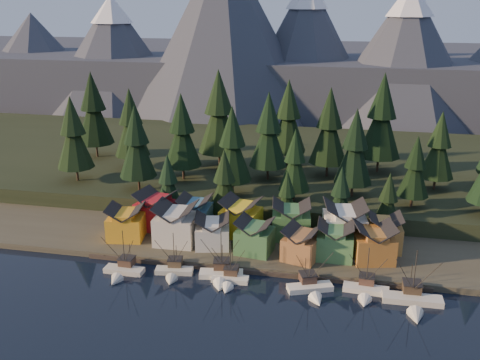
% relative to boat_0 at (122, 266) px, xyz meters
% --- Properties ---
extents(ground, '(500.00, 500.00, 0.00)m').
position_rel_boat_0_xyz_m(ground, '(28.76, -8.59, -2.23)').
color(ground, black).
rests_on(ground, ground).
extents(shore_strip, '(400.00, 50.00, 1.50)m').
position_rel_boat_0_xyz_m(shore_strip, '(28.76, 31.41, -1.48)').
color(shore_strip, '#3C382B').
rests_on(shore_strip, ground).
extents(hillside, '(420.00, 100.00, 6.00)m').
position_rel_boat_0_xyz_m(hillside, '(28.76, 81.41, 0.77)').
color(hillside, black).
rests_on(hillside, ground).
extents(dock, '(80.00, 4.00, 1.00)m').
position_rel_boat_0_xyz_m(dock, '(28.76, 7.91, -1.73)').
color(dock, '#42372F').
rests_on(dock, ground).
extents(mountain_ridge, '(560.00, 190.00, 90.00)m').
position_rel_boat_0_xyz_m(mountain_ridge, '(24.56, 205.00, 23.83)').
color(mountain_ridge, '#404252').
rests_on(mountain_ridge, ground).
extents(boat_0, '(9.45, 10.26, 11.46)m').
position_rel_boat_0_xyz_m(boat_0, '(0.00, 0.00, 0.00)').
color(boat_0, beige).
rests_on(boat_0, ground).
extents(boat_1, '(9.15, 9.73, 10.92)m').
position_rel_boat_0_xyz_m(boat_1, '(11.54, 2.27, -0.09)').
color(boat_1, beige).
rests_on(boat_1, ground).
extents(boat_2, '(10.53, 11.16, 12.36)m').
position_rel_boat_0_xyz_m(boat_2, '(22.61, 2.63, 0.17)').
color(boat_2, silver).
rests_on(boat_2, ground).
extents(boat_3, '(8.54, 9.25, 10.69)m').
position_rel_boat_0_xyz_m(boat_3, '(24.92, 1.14, -0.11)').
color(boat_3, silver).
rests_on(boat_3, ground).
extents(boat_4, '(10.52, 11.02, 11.77)m').
position_rel_boat_0_xyz_m(boat_4, '(43.06, 0.79, 0.01)').
color(boat_4, white).
rests_on(boat_4, ground).
extents(boat_5, '(10.10, 10.88, 11.31)m').
position_rel_boat_0_xyz_m(boat_5, '(54.46, 2.53, -0.10)').
color(boat_5, silver).
rests_on(boat_5, ground).
extents(boat_6, '(12.54, 13.63, 12.93)m').
position_rel_boat_0_xyz_m(boat_6, '(63.99, -0.11, 0.08)').
color(boat_6, beige).
rests_on(boat_6, ground).
extents(house_front_0, '(9.90, 9.49, 8.78)m').
position_rel_boat_0_xyz_m(house_front_0, '(-5.45, 15.76, 3.88)').
color(house_front_0, gold).
rests_on(house_front_0, shore_strip).
extents(house_front_1, '(10.11, 9.72, 10.29)m').
position_rel_boat_0_xyz_m(house_front_1, '(7.89, 15.94, 4.68)').
color(house_front_1, beige).
rests_on(house_front_1, shore_strip).
extents(house_front_2, '(9.77, 9.82, 8.05)m').
position_rel_boat_0_xyz_m(house_front_2, '(17.34, 15.75, 3.50)').
color(house_front_2, silver).
rests_on(house_front_2, shore_strip).
extents(house_front_3, '(9.36, 9.03, 8.48)m').
position_rel_boat_0_xyz_m(house_front_3, '(28.12, 14.62, 3.73)').
color(house_front_3, '#3B6D3D').
rests_on(house_front_3, shore_strip).
extents(house_front_4, '(9.56, 10.00, 7.89)m').
position_rel_boat_0_xyz_m(house_front_4, '(39.51, 13.37, 3.42)').
color(house_front_4, '#996336').
rests_on(house_front_4, shore_strip).
extents(house_front_5, '(8.45, 7.70, 8.83)m').
position_rel_boat_0_xyz_m(house_front_5, '(47.27, 15.52, 3.91)').
color(house_front_5, '#498246').
rests_on(house_front_5, shore_strip).
extents(house_front_6, '(10.75, 10.38, 9.07)m').
position_rel_boat_0_xyz_m(house_front_6, '(56.10, 16.05, 4.04)').
color(house_front_6, '#AD6D2C').
rests_on(house_front_6, shore_strip).
extents(house_back_0, '(10.92, 10.63, 10.16)m').
position_rel_boat_0_xyz_m(house_back_0, '(-0.20, 23.71, 4.61)').
color(house_back_0, maroon).
rests_on(house_back_0, shore_strip).
extents(house_back_1, '(8.33, 8.43, 9.24)m').
position_rel_boat_0_xyz_m(house_back_1, '(10.29, 24.66, 4.12)').
color(house_back_1, teal).
rests_on(house_back_1, shore_strip).
extents(house_back_2, '(10.83, 10.20, 10.03)m').
position_rel_boat_0_xyz_m(house_back_2, '(22.89, 23.68, 4.54)').
color(house_back_2, yellow).
rests_on(house_back_2, shore_strip).
extents(house_back_3, '(10.54, 9.63, 9.69)m').
position_rel_boat_0_xyz_m(house_back_3, '(35.78, 24.80, 4.36)').
color(house_back_3, '#407741').
rests_on(house_back_3, shore_strip).
extents(house_back_4, '(11.48, 11.14, 10.98)m').
position_rel_boat_0_xyz_m(house_back_4, '(49.15, 23.41, 5.04)').
color(house_back_4, white).
rests_on(house_back_4, shore_strip).
extents(house_back_5, '(8.72, 8.81, 9.04)m').
position_rel_boat_0_xyz_m(house_back_5, '(58.75, 22.45, 4.01)').
color(house_back_5, '#B0823E').
rests_on(house_back_5, shore_strip).
extents(tree_hill_0, '(11.45, 11.45, 26.68)m').
position_rel_boat_0_xyz_m(tree_hill_0, '(-33.24, 43.41, 18.35)').
color(tree_hill_0, '#332319').
rests_on(tree_hill_0, hillside).
extents(tree_hill_1, '(11.50, 11.50, 26.78)m').
position_rel_boat_0_xyz_m(tree_hill_1, '(-21.24, 59.41, 18.41)').
color(tree_hill_1, '#332319').
rests_on(tree_hill_1, hillside).
extents(tree_hill_2, '(10.94, 10.94, 25.48)m').
position_rel_boat_0_xyz_m(tree_hill_2, '(-11.24, 39.41, 17.70)').
color(tree_hill_2, '#332319').
rests_on(tree_hill_2, hillside).
extents(tree_hill_3, '(11.68, 11.68, 27.21)m').
position_rel_boat_0_xyz_m(tree_hill_3, '(-1.24, 51.41, 18.64)').
color(tree_hill_3, '#332319').
rests_on(tree_hill_3, hillside).
extents(tree_hill_4, '(14.05, 14.05, 32.72)m').
position_rel_boat_0_xyz_m(tree_hill_4, '(6.76, 66.41, 21.66)').
color(tree_hill_4, '#332319').
rests_on(tree_hill_4, hillside).
extents(tree_hill_5, '(11.15, 11.15, 25.98)m').
position_rel_boat_0_xyz_m(tree_hill_5, '(16.76, 41.41, 17.97)').
color(tree_hill_5, '#332319').
rests_on(tree_hill_5, hillside).
extents(tree_hill_6, '(11.89, 11.89, 27.70)m').
position_rel_boat_0_xyz_m(tree_hill_6, '(24.76, 56.41, 18.91)').
color(tree_hill_6, '#332319').
rests_on(tree_hill_6, hillside).
extents(tree_hill_7, '(8.88, 8.88, 20.68)m').
position_rel_boat_0_xyz_m(tree_hill_7, '(34.76, 39.41, 15.07)').
color(tree_hill_7, '#332319').
rests_on(tree_hill_7, hillside).
extents(tree_hill_8, '(12.26, 12.26, 28.56)m').
position_rel_boat_0_xyz_m(tree_hill_8, '(42.76, 63.41, 19.38)').
color(tree_hill_8, '#332319').
rests_on(tree_hill_8, hillside).
extents(tree_hill_9, '(11.02, 11.02, 25.67)m').
position_rel_boat_0_xyz_m(tree_hill_9, '(50.76, 46.41, 17.80)').
color(tree_hill_9, '#332319').
rests_on(tree_hill_9, hillside).
extents(tree_hill_10, '(13.88, 13.88, 32.34)m').
position_rel_boat_0_xyz_m(tree_hill_10, '(58.76, 71.41, 21.45)').
color(tree_hill_10, '#332319').
rests_on(tree_hill_10, hillside).
extents(tree_hill_11, '(8.61, 8.61, 20.06)m').
position_rel_boat_0_xyz_m(tree_hill_11, '(66.76, 41.41, 14.73)').
color(tree_hill_11, '#332319').
rests_on(tree_hill_11, hillside).
extents(tree_hill_12, '(10.17, 10.17, 23.70)m').
position_rel_boat_0_xyz_m(tree_hill_12, '(74.76, 57.41, 16.72)').
color(tree_hill_12, '#332319').
rests_on(tree_hill_12, hillside).
extents(tree_hill_15, '(12.52, 12.52, 29.17)m').
position_rel_boat_0_xyz_m(tree_hill_15, '(28.76, 73.41, 19.72)').
color(tree_hill_15, '#332319').
rests_on(tree_hill_15, hillside).
extents(tree_hill_16, '(13.05, 13.05, 30.39)m').
position_rel_boat_0_xyz_m(tree_hill_16, '(-39.24, 69.41, 20.39)').
color(tree_hill_16, '#332319').
rests_on(tree_hill_16, hillside).
extents(tree_shore_0, '(7.92, 7.92, 18.44)m').
position_rel_boat_0_xyz_m(tree_shore_0, '(0.76, 31.41, 9.35)').
color(tree_shore_0, '#332319').
rests_on(tree_shore_0, shore_strip).
extents(tree_shore_1, '(8.91, 8.91, 20.76)m').
position_rel_boat_0_xyz_m(tree_shore_1, '(16.76, 31.41, 10.62)').
color(tree_shore_1, '#332319').
rests_on(tree_shore_1, shore_strip).
extents(tree_shore_2, '(6.82, 6.82, 15.89)m').
position_rel_boat_0_xyz_m(tree_shore_2, '(33.76, 31.41, 7.95)').
color(tree_shore_2, '#332319').
rests_on(tree_shore_2, shore_strip).
extents(tree_shore_3, '(7.71, 7.71, 17.97)m').
position_rel_boat_0_xyz_m(tree_shore_3, '(47.76, 31.41, 9.09)').
color(tree_shore_3, '#332319').
rests_on(tree_shore_3, shore_strip).
extents(tree_shore_4, '(7.33, 7.33, 17.08)m').
position_rel_boat_0_xyz_m(tree_shore_4, '(59.76, 31.41, 8.60)').
color(tree_shore_4, '#332319').
rests_on(tree_shore_4, shore_strip).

